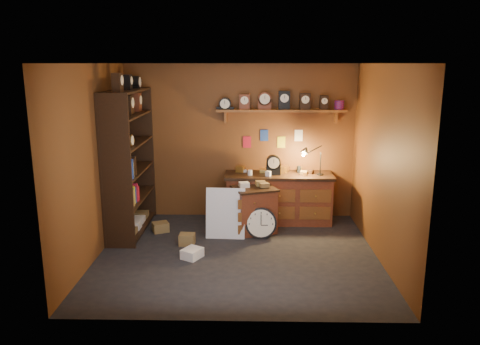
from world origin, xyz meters
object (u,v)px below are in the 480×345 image
object	(u,v)px
low_cabinet	(254,208)
shelving_unit	(127,156)
workbench	(279,195)
big_round_clock	(261,223)

from	to	relation	value
low_cabinet	shelving_unit	bearing A→B (deg)	158.95
workbench	low_cabinet	bearing A→B (deg)	-129.21
shelving_unit	big_round_clock	bearing A→B (deg)	-8.17
workbench	big_round_clock	size ratio (longest dim) A/B	3.73
shelving_unit	low_cabinet	size ratio (longest dim) A/B	3.08
big_round_clock	shelving_unit	bearing A→B (deg)	171.83
shelving_unit	low_cabinet	distance (m)	2.21
low_cabinet	big_round_clock	size ratio (longest dim) A/B	1.68
shelving_unit	low_cabinet	bearing A→B (deg)	-0.71
low_cabinet	big_round_clock	distance (m)	0.34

